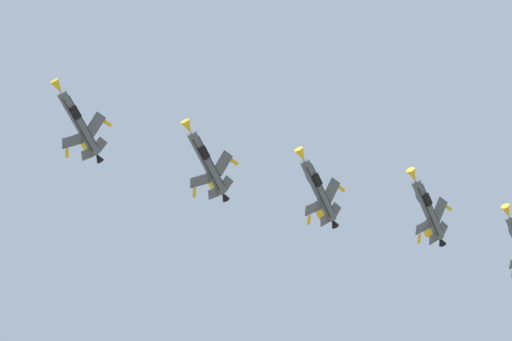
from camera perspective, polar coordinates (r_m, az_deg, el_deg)
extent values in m
cylinder|color=#4C5666|center=(160.13, -10.69, 2.81)|extent=(2.75, 12.10, 1.70)
cube|color=#232833|center=(159.73, -10.61, 2.82)|extent=(2.17, 10.15, 1.32)
cone|color=yellow|center=(158.57, -11.93, 4.99)|extent=(1.77, 2.53, 1.56)
cone|color=black|center=(161.88, -9.55, 0.79)|extent=(1.50, 1.71, 1.36)
ellipsoid|color=#192333|center=(160.07, -11.26, 3.60)|extent=(1.83, 3.33, 1.56)
cube|color=black|center=(158.93, -10.92, 3.48)|extent=(1.56, 2.31, 1.38)
cube|color=#4C5666|center=(161.67, -9.72, 2.79)|extent=(3.58, 3.25, 3.19)
cube|color=yellow|center=(162.93, -9.01, 2.85)|extent=(1.34, 1.64, 0.57)
cube|color=#4C5666|center=(159.32, -11.05, 1.79)|extent=(3.53, 2.93, 3.19)
cube|color=yellow|center=(158.70, -11.40, 1.04)|extent=(1.14, 1.69, 0.57)
cube|color=#4C5666|center=(162.12, -9.44, 1.57)|extent=(2.22, 2.25, 1.71)
cube|color=#4C5666|center=(160.75, -10.21, 0.98)|extent=(2.05, 2.10, 1.71)
cube|color=yellow|center=(162.89, -10.21, 1.36)|extent=(2.25, 2.77, 1.93)
cylinder|color=#4C5666|center=(157.83, -2.99, 0.45)|extent=(2.75, 12.10, 1.70)
cube|color=#232833|center=(157.44, -2.90, 0.44)|extent=(2.25, 10.16, 1.24)
cone|color=yellow|center=(155.57, -4.14, 2.65)|extent=(1.77, 2.53, 1.56)
cone|color=black|center=(160.22, -1.94, -1.56)|extent=(1.50, 1.71, 1.36)
ellipsoid|color=#192333|center=(157.50, -3.54, 1.26)|extent=(1.83, 3.32, 1.55)
cube|color=black|center=(156.44, -3.18, 1.10)|extent=(1.57, 2.31, 1.35)
cube|color=#4C5666|center=(159.48, -2.04, 0.45)|extent=(3.83, 3.41, 2.87)
cube|color=yellow|center=(160.81, -1.33, 0.53)|extent=(1.36, 1.66, 0.55)
cube|color=#4C5666|center=(157.23, -3.38, -0.59)|extent=(3.81, 3.05, 2.87)
cube|color=yellow|center=(156.76, -3.76, -1.36)|extent=(1.16, 1.70, 0.55)
cube|color=#4C5666|center=(160.27, -1.81, -0.77)|extent=(2.36, 2.32, 1.55)
cube|color=#4C5666|center=(158.97, -2.58, -1.39)|extent=(2.20, 2.14, 1.55)
cube|color=yellow|center=(161.01, -2.60, -0.94)|extent=(2.06, 2.75, 2.11)
cylinder|color=#4C5666|center=(159.50, 3.80, -1.21)|extent=(2.75, 12.10, 1.70)
cube|color=#232833|center=(159.18, 3.92, -1.21)|extent=(2.16, 10.15, 1.33)
cone|color=yellow|center=(156.71, 2.77, 0.94)|extent=(1.77, 2.53, 1.56)
cone|color=black|center=(162.38, 4.74, -3.17)|extent=(1.50, 1.71, 1.36)
ellipsoid|color=#192333|center=(158.89, 3.26, -0.42)|extent=(1.83, 3.32, 1.55)
cube|color=black|center=(158.07, 3.70, -0.57)|extent=(1.55, 2.31, 1.38)
cube|color=#4C5666|center=(161.69, 4.60, -1.19)|extent=(3.55, 3.23, 3.22)
cube|color=yellow|center=(163.41, 5.17, -1.09)|extent=(1.34, 1.64, 0.57)
cube|color=#4C5666|center=(158.65, 3.52, -2.25)|extent=(3.50, 2.92, 3.22)
cube|color=yellow|center=(157.93, 3.24, -3.03)|extent=(1.13, 1.69, 0.57)
cube|color=#4C5666|center=(162.55, 4.82, -2.38)|extent=(2.21, 2.25, 1.72)
cube|color=#4C5666|center=(160.78, 4.20, -3.01)|extent=(2.04, 2.10, 1.72)
cube|color=yellow|center=(162.78, 4.01, -2.60)|extent=(2.27, 2.77, 1.91)
cylinder|color=#4C5666|center=(165.60, 10.38, -2.35)|extent=(2.75, 12.10, 1.70)
cube|color=#232833|center=(165.31, 10.50, -2.35)|extent=(2.18, 10.15, 1.32)
cone|color=yellow|center=(162.38, 9.51, -0.30)|extent=(1.77, 2.53, 1.56)
cone|color=black|center=(168.86, 11.17, -4.21)|extent=(1.50, 1.71, 1.36)
ellipsoid|color=#192333|center=(164.78, 9.89, -1.60)|extent=(1.83, 3.33, 1.56)
cube|color=black|center=(164.09, 10.34, -1.74)|extent=(1.56, 2.31, 1.37)
cube|color=#4C5666|center=(167.99, 11.07, -2.31)|extent=(3.61, 3.27, 3.15)
cube|color=yellow|center=(169.84, 11.56, -2.20)|extent=(1.34, 1.64, 0.57)
cube|color=#4C5666|center=(164.75, 10.13, -3.36)|extent=(3.57, 2.95, 3.15)
cube|color=yellow|center=(164.02, 9.88, -4.11)|extent=(1.14, 1.69, 0.57)
cube|color=#4C5666|center=(168.99, 11.25, -3.46)|extent=(2.24, 2.26, 1.69)
cube|color=#4C5666|center=(167.12, 10.71, -4.08)|extent=(2.07, 2.11, 1.69)
cube|color=yellow|center=(169.03, 10.46, -3.65)|extent=(2.23, 2.77, 1.95)
cone|color=yellow|center=(170.83, 15.00, -2.42)|extent=(1.77, 2.53, 1.56)
ellipsoid|color=#192333|center=(173.46, 15.29, -3.62)|extent=(1.83, 3.33, 1.56)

